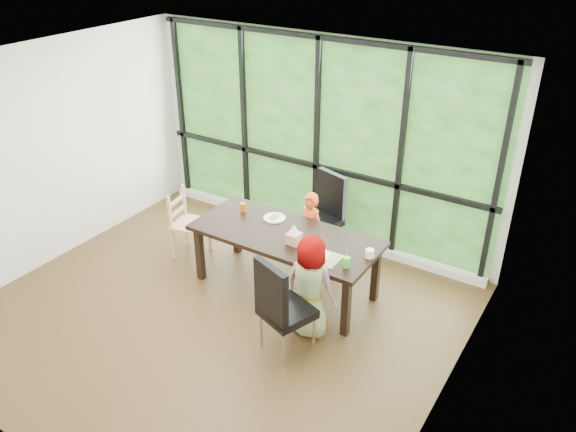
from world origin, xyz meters
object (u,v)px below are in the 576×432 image
object	(u,v)px
dining_table	(285,262)
chair_interior_leather	(287,305)
child_toddler	(310,231)
white_mug	(370,253)
tissue_box	(294,238)
chair_window_leather	(320,216)
chair_end_beech	(190,224)
orange_cup	(243,207)
green_cup	(347,262)
plate_far	(275,218)
child_older	(310,287)
plate_near	(319,255)

from	to	relation	value
dining_table	chair_interior_leather	distance (m)	1.06
dining_table	child_toddler	distance (m)	0.57
dining_table	white_mug	bearing A→B (deg)	3.02
tissue_box	chair_window_leather	bearing A→B (deg)	103.53
dining_table	chair_interior_leather	bearing A→B (deg)	-56.50
chair_end_beech	chair_window_leather	bearing A→B (deg)	-67.68
chair_interior_leather	tissue_box	bearing A→B (deg)	-43.08
dining_table	orange_cup	xyz separation A→B (m)	(-0.72, 0.18, 0.43)
chair_window_leather	white_mug	distance (m)	1.41
green_cup	plate_far	bearing A→B (deg)	158.40
chair_interior_leather	child_older	xyz separation A→B (m)	(0.06, 0.35, 0.03)
plate_far	green_cup	world-z (taller)	green_cup
plate_near	green_cup	bearing A→B (deg)	-5.80
chair_end_beech	plate_near	bearing A→B (deg)	-107.65
dining_table	green_cup	xyz separation A→B (m)	(0.90, -0.24, 0.43)
white_mug	chair_interior_leather	bearing A→B (deg)	-115.18
chair_end_beech	child_older	xyz separation A→B (m)	(2.07, -0.52, 0.12)
child_older	plate_far	size ratio (longest dim) A/B	4.36
green_cup	chair_end_beech	bearing A→B (deg)	174.23
chair_interior_leather	plate_near	xyz separation A→B (m)	(-0.02, 0.67, 0.22)
child_toddler	plate_near	xyz separation A→B (m)	(0.56, -0.76, 0.25)
plate_far	orange_cup	xyz separation A→B (m)	(-0.42, -0.05, 0.05)
dining_table	chair_window_leather	size ratio (longest dim) A/B	2.00
plate_far	chair_window_leather	bearing A→B (deg)	71.01
tissue_box	plate_near	bearing A→B (deg)	-12.17
dining_table	tissue_box	xyz separation A→B (m)	(0.19, -0.13, 0.44)
plate_far	tissue_box	xyz separation A→B (m)	(0.49, -0.36, 0.05)
tissue_box	green_cup	bearing A→B (deg)	-9.11
child_toddler	child_older	size ratio (longest dim) A/B	0.88
plate_near	chair_interior_leather	bearing A→B (deg)	-87.87
chair_window_leather	green_cup	xyz separation A→B (m)	(0.96, -1.17, 0.27)
dining_table	orange_cup	size ratio (longest dim) A/B	19.67
chair_interior_leather	child_older	distance (m)	0.36
chair_interior_leather	orange_cup	xyz separation A→B (m)	(-1.30, 1.06, 0.26)
child_toddler	chair_end_beech	bearing A→B (deg)	-144.65
plate_far	green_cup	size ratio (longest dim) A/B	2.32
orange_cup	chair_window_leather	bearing A→B (deg)	48.42
dining_table	plate_far	size ratio (longest dim) A/B	8.19
child_older	plate_near	world-z (taller)	child_older
dining_table	child_toddler	world-z (taller)	child_toddler
white_mug	tissue_box	world-z (taller)	tissue_box
child_toddler	plate_far	bearing A→B (deg)	-118.62
child_toddler	tissue_box	world-z (taller)	child_toddler
child_older	plate_far	distance (m)	1.22
dining_table	chair_window_leather	bearing A→B (deg)	93.70
chair_interior_leather	child_toddler	bearing A→B (deg)	-48.37
plate_near	tissue_box	size ratio (longest dim) A/B	1.64
plate_far	white_mug	size ratio (longest dim) A/B	2.81
chair_end_beech	tissue_box	distance (m)	1.67
chair_window_leather	tissue_box	distance (m)	1.12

